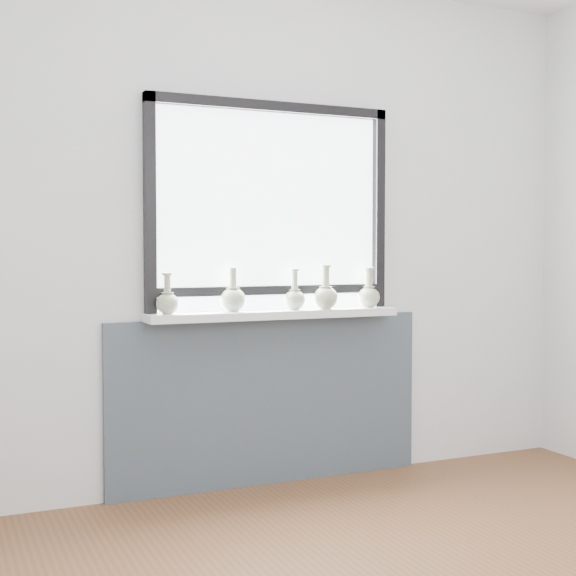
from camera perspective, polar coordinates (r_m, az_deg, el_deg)
name	(u,v)px	position (r m, az deg, el deg)	size (l,w,h in m)	color
back_wall	(267,231)	(4.11, -1.48, 4.06)	(3.60, 0.02, 2.60)	silver
apron_panel	(270,401)	(4.16, -1.30, -8.01)	(1.70, 0.03, 0.86)	#434B57
windowsill	(275,314)	(4.03, -0.93, -1.89)	(1.32, 0.18, 0.04)	white
window	(270,203)	(4.09, -1.28, 6.05)	(1.30, 0.06, 1.05)	black
vase_a	(168,301)	(3.83, -8.56, -0.95)	(0.11, 0.11, 0.20)	#ADBA95
vase_b	(233,298)	(3.95, -3.94, -0.69)	(0.13, 0.13, 0.22)	#ADBA95
vase_c	(295,297)	(4.08, 0.48, -0.66)	(0.11, 0.11, 0.21)	#ADBA95
vase_d	(326,295)	(4.12, 2.70, -0.53)	(0.13, 0.13, 0.23)	#ADBA95
vase_e	(369,295)	(4.27, 5.76, -0.47)	(0.12, 0.12, 0.21)	#ADBA95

